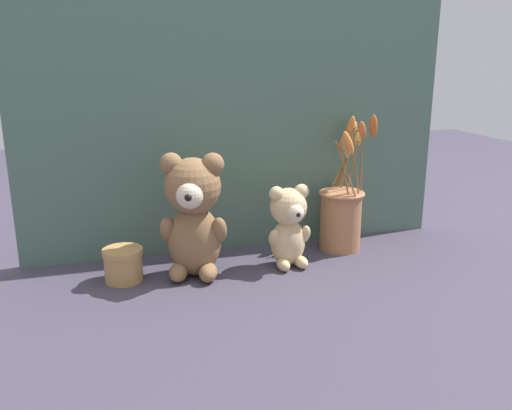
{
  "coord_description": "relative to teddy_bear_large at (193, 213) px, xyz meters",
  "views": [
    {
      "loc": [
        -0.35,
        -1.18,
        0.51
      ],
      "look_at": [
        0.0,
        0.02,
        0.16
      ],
      "focal_mm": 38.0,
      "sensor_mm": 36.0,
      "label": 1
    }
  ],
  "objects": [
    {
      "name": "decorative_tin_tall",
      "position": [
        -0.16,
        0.02,
        -0.11
      ],
      "size": [
        0.09,
        0.09,
        0.08
      ],
      "color": "tan",
      "rests_on": "ground"
    },
    {
      "name": "flower_vase",
      "position": [
        0.41,
        0.07,
        -0.05
      ],
      "size": [
        0.14,
        0.17,
        0.36
      ],
      "color": "#AD7047",
      "rests_on": "ground"
    },
    {
      "name": "teddy_bear_medium",
      "position": [
        0.23,
        -0.01,
        -0.05
      ],
      "size": [
        0.11,
        0.1,
        0.2
      ],
      "color": "#DBBC84",
      "rests_on": "ground"
    },
    {
      "name": "backdrop_wall",
      "position": [
        0.16,
        0.17,
        0.18
      ],
      "size": [
        1.12,
        0.02,
        0.67
      ],
      "color": "#4C6B5B",
      "rests_on": "ground"
    },
    {
      "name": "ground_plane",
      "position": [
        0.16,
        -0.0,
        -0.15
      ],
      "size": [
        4.0,
        4.0,
        0.0
      ],
      "primitive_type": "plane",
      "color": "#3D3847"
    },
    {
      "name": "teddy_bear_large",
      "position": [
        0.0,
        0.0,
        0.0
      ],
      "size": [
        0.17,
        0.15,
        0.29
      ],
      "color": "olive",
      "rests_on": "ground"
    }
  ]
}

